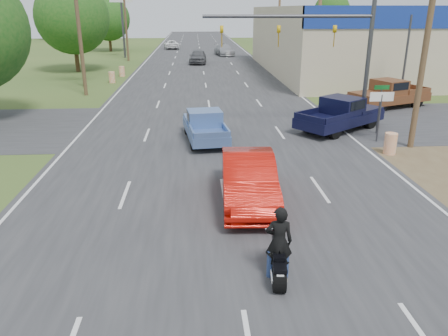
{
  "coord_description": "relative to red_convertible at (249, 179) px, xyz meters",
  "views": [
    {
      "loc": [
        -0.97,
        -6.77,
        6.35
      ],
      "look_at": [
        -0.05,
        7.05,
        1.3
      ],
      "focal_mm": 35.0,
      "sensor_mm": 36.0,
      "label": 1
    }
  ],
  "objects": [
    {
      "name": "red_convertible",
      "position": [
        0.0,
        0.0,
        0.0
      ],
      "size": [
        2.01,
        5.17,
        1.68
      ],
      "primitive_type": "imported",
      "rotation": [
        0.0,
        0.0,
        -0.05
      ],
      "color": "#B81108",
      "rests_on": "ground"
    },
    {
      "name": "pole_sign_left_far",
      "position": [
        -11.3,
        48.9,
        6.33
      ],
      "size": [
        3.0,
        0.35,
        9.2
      ],
      "color": "#3F3F44",
      "rests_on": "ground"
    },
    {
      "name": "navy_pickup",
      "position": [
        6.31,
        9.31,
        0.09
      ],
      "size": [
        5.71,
        5.0,
        1.83
      ],
      "rotation": [
        0.0,
        0.0,
        -0.93
      ],
      "color": "black",
      "rests_on": "ground"
    },
    {
      "name": "tree_2",
      "position": [
        -15.0,
        58.9,
        4.11
      ],
      "size": [
        6.72,
        6.72,
        8.32
      ],
      "color": "#422D19",
      "rests_on": "ground"
    },
    {
      "name": "tree_6",
      "position": [
        -30.8,
        87.9,
        5.67
      ],
      "size": [
        8.82,
        8.82,
        10.92
      ],
      "color": "#422D19",
      "rests_on": "ground"
    },
    {
      "name": "utility_pole_5",
      "position": [
        -10.3,
        20.9,
        4.48
      ],
      "size": [
        2.0,
        0.28,
        10.0
      ],
      "color": "#4C3823",
      "rests_on": "ground"
    },
    {
      "name": "barrel_1",
      "position": [
        7.6,
        13.4,
        -0.34
      ],
      "size": [
        0.56,
        0.56,
        1.0
      ],
      "primitive_type": "cylinder",
      "color": "orange",
      "rests_on": "ground"
    },
    {
      "name": "barrel_0",
      "position": [
        7.2,
        4.9,
        -0.34
      ],
      "size": [
        0.56,
        0.56,
        1.0
      ],
      "primitive_type": "cylinder",
      "color": "orange",
      "rests_on": "ground"
    },
    {
      "name": "brown_pickup",
      "position": [
        11.3,
        14.84,
        0.11
      ],
      "size": [
        6.1,
        4.22,
        1.89
      ],
      "rotation": [
        0.0,
        0.0,
        1.97
      ],
      "color": "black",
      "rests_on": "ground"
    },
    {
      "name": "tree_5",
      "position": [
        29.2,
        87.9,
        5.05
      ],
      "size": [
        7.98,
        7.98,
        9.88
      ],
      "color": "#422D19",
      "rests_on": "ground"
    },
    {
      "name": "main_road",
      "position": [
        -0.8,
        32.9,
        -0.83
      ],
      "size": [
        15.0,
        180.0,
        0.02
      ],
      "primitive_type": "cube",
      "color": "#2D2D30",
      "rests_on": "ground"
    },
    {
      "name": "cross_road",
      "position": [
        -0.8,
        10.9,
        -0.83
      ],
      "size": [
        120.0,
        10.0,
        0.02
      ],
      "primitive_type": "cube",
      "color": "#2D2D30",
      "rests_on": "ground"
    },
    {
      "name": "utility_pole_1",
      "position": [
        8.7,
        5.9,
        4.48
      ],
      "size": [
        2.0,
        0.28,
        10.0
      ],
      "color": "#4C3823",
      "rests_on": "ground"
    },
    {
      "name": "motorcycle",
      "position": [
        0.19,
        -4.64,
        -0.39
      ],
      "size": [
        0.63,
        2.01,
        1.02
      ],
      "rotation": [
        0.0,
        0.0,
        -0.11
      ],
      "color": "black",
      "rests_on": "ground"
    },
    {
      "name": "utility_pole_2",
      "position": [
        8.7,
        23.9,
        4.48
      ],
      "size": [
        2.0,
        0.28,
        10.0
      ],
      "color": "#4C3823",
      "rests_on": "ground"
    },
    {
      "name": "utility_pole_3",
      "position": [
        8.7,
        41.9,
        4.48
      ],
      "size": [
        2.0,
        0.28,
        10.0
      ],
      "color": "#4C3823",
      "rests_on": "ground"
    },
    {
      "name": "barrel_3",
      "position": [
        -9.0,
        30.9,
        -0.34
      ],
      "size": [
        0.56,
        0.56,
        1.0
      ],
      "primitive_type": "cylinder",
      "color": "orange",
      "rests_on": "ground"
    },
    {
      "name": "distant_car_grey",
      "position": [
        -1.3,
        41.4,
        0.0
      ],
      "size": [
        2.26,
        5.05,
        1.69
      ],
      "primitive_type": "imported",
      "rotation": [
        0.0,
        0.0,
        -0.05
      ],
      "color": "#505154",
      "rests_on": "ground"
    },
    {
      "name": "blue_pickup",
      "position": [
        -1.31,
        7.75,
        -0.05
      ],
      "size": [
        2.35,
        4.91,
        1.57
      ],
      "rotation": [
        0.0,
        0.0,
        0.12
      ],
      "color": "black",
      "rests_on": "ground"
    },
    {
      "name": "signal_mast",
      "position": [
        5.02,
        9.9,
        3.96
      ],
      "size": [
        9.12,
        0.4,
        7.0
      ],
      "color": "#3F3F44",
      "rests_on": "ground"
    },
    {
      "name": "distant_car_silver",
      "position": [
        2.63,
        51.22,
        -0.05
      ],
      "size": [
        3.01,
        5.7,
        1.57
      ],
      "primitive_type": "imported",
      "rotation": [
        0.0,
        0.0,
        0.15
      ],
      "color": "#A4A5A9",
      "rests_on": "ground"
    },
    {
      "name": "tree_1",
      "position": [
        -14.3,
        34.9,
        4.73
      ],
      "size": [
        7.56,
        7.56,
        9.36
      ],
      "color": "#422D19",
      "rests_on": "ground"
    },
    {
      "name": "barrel_2",
      "position": [
        -9.3,
        26.9,
        -0.34
      ],
      "size": [
        0.56,
        0.56,
        1.0
      ],
      "primitive_type": "cylinder",
      "color": "orange",
      "rests_on": "ground"
    },
    {
      "name": "street_name_sign",
      "position": [
        8.0,
        8.4,
        0.77
      ],
      "size": [
        0.8,
        0.08,
        2.61
      ],
      "color": "#3F3F44",
      "rests_on": "ground"
    },
    {
      "name": "rider",
      "position": [
        0.19,
        -4.6,
        0.08
      ],
      "size": [
        0.72,
        0.51,
        1.84
      ],
      "primitive_type": "imported",
      "rotation": [
        0.0,
        0.0,
        3.03
      ],
      "color": "black",
      "rests_on": "ground"
    },
    {
      "name": "lane_sign",
      "position": [
        7.4,
        6.9,
        1.06
      ],
      "size": [
        1.2,
        0.08,
        2.52
      ],
      "color": "#3F3F44",
      "rests_on": "ground"
    },
    {
      "name": "utility_pole_6",
      "position": [
        -10.3,
        44.9,
        4.48
      ],
      "size": [
        2.0,
        0.28,
        10.0
      ],
      "color": "#4C3823",
      "rests_on": "ground"
    },
    {
      "name": "distant_car_white",
      "position": [
        -5.56,
        62.95,
        -0.14
      ],
      "size": [
        2.85,
        5.25,
        1.4
      ],
      "primitive_type": "imported",
      "rotation": [
        0.0,
        0.0,
        3.25
      ],
      "color": "white",
      "rests_on": "ground"
    }
  ]
}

